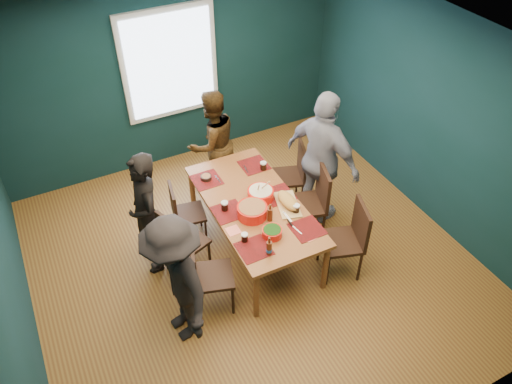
# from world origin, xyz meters

# --- Properties ---
(room) EXTENTS (5.01, 5.01, 2.71)m
(room) POSITION_xyz_m (0.00, 0.27, 1.37)
(room) COLOR olive
(room) RESTS_ON ground
(dining_table) EXTENTS (1.03, 2.01, 0.76)m
(dining_table) POSITION_xyz_m (0.13, 0.20, 0.68)
(dining_table) COLOR #955C2C
(dining_table) RESTS_ON floor
(chair_left_far) EXTENTS (0.44, 0.44, 0.85)m
(chair_left_far) POSITION_xyz_m (-0.58, 0.75, 0.49)
(chair_left_far) COLOR black
(chair_left_far) RESTS_ON floor
(chair_left_mid) EXTENTS (0.54, 0.54, 0.94)m
(chair_left_mid) POSITION_xyz_m (-0.80, 0.23, 0.55)
(chair_left_mid) COLOR black
(chair_left_mid) RESTS_ON floor
(chair_left_near) EXTENTS (0.53, 0.53, 0.94)m
(chair_left_near) POSITION_xyz_m (-0.72, -0.32, 0.55)
(chair_left_near) COLOR black
(chair_left_near) RESTS_ON floor
(chair_right_far) EXTENTS (0.53, 0.53, 0.93)m
(chair_right_far) POSITION_xyz_m (1.01, 0.74, 0.54)
(chair_right_far) COLOR black
(chair_right_far) RESTS_ON floor
(chair_right_mid) EXTENTS (0.57, 0.57, 1.01)m
(chair_right_mid) POSITION_xyz_m (0.92, 0.12, 0.59)
(chair_right_mid) COLOR black
(chair_right_mid) RESTS_ON floor
(chair_right_near) EXTENTS (0.56, 0.56, 0.99)m
(chair_right_near) POSITION_xyz_m (0.96, -0.61, 0.58)
(chair_right_near) COLOR black
(chair_right_near) RESTS_ON floor
(person_far_left) EXTENTS (0.38, 0.58, 1.59)m
(person_far_left) POSITION_xyz_m (-1.05, 0.54, 0.80)
(person_far_left) COLOR black
(person_far_left) RESTS_ON floor
(person_back) EXTENTS (0.84, 0.71, 1.53)m
(person_back) POSITION_xyz_m (0.18, 1.52, 0.77)
(person_back) COLOR black
(person_back) RESTS_ON floor
(person_right) EXTENTS (0.77, 1.17, 1.85)m
(person_right) POSITION_xyz_m (1.17, 0.36, 0.92)
(person_right) COLOR silver
(person_right) RESTS_ON floor
(person_near_left) EXTENTS (0.71, 1.09, 1.59)m
(person_near_left) POSITION_xyz_m (-1.09, -0.52, 0.80)
(person_near_left) COLOR black
(person_near_left) RESTS_ON floor
(bowl_salad) EXTENTS (0.34, 0.34, 0.14)m
(bowl_salad) POSITION_xyz_m (0.02, 0.02, 0.83)
(bowl_salad) COLOR red
(bowl_salad) RESTS_ON dining_table
(bowl_dumpling) EXTENTS (0.31, 0.31, 0.29)m
(bowl_dumpling) POSITION_xyz_m (0.24, 0.24, 0.83)
(bowl_dumpling) COLOR red
(bowl_dumpling) RESTS_ON dining_table
(bowl_herbs) EXTENTS (0.22, 0.22, 0.10)m
(bowl_herbs) POSITION_xyz_m (0.07, -0.36, 0.81)
(bowl_herbs) COLOR red
(bowl_herbs) RESTS_ON dining_table
(cutting_board) EXTENTS (0.36, 0.60, 0.13)m
(cutting_board) POSITION_xyz_m (0.47, -0.01, 0.81)
(cutting_board) COLOR tan
(cutting_board) RESTS_ON dining_table
(small_bowl) EXTENTS (0.13, 0.13, 0.06)m
(small_bowl) POSITION_xyz_m (-0.19, 0.86, 0.79)
(small_bowl) COLOR black
(small_bowl) RESTS_ON dining_table
(beer_bottle_a) EXTENTS (0.06, 0.06, 0.24)m
(beer_bottle_a) POSITION_xyz_m (-0.08, -0.58, 0.84)
(beer_bottle_a) COLOR #4A1E0D
(beer_bottle_a) RESTS_ON dining_table
(beer_bottle_b) EXTENTS (0.06, 0.06, 0.23)m
(beer_bottle_b) POSITION_xyz_m (0.17, -0.14, 0.85)
(beer_bottle_b) COLOR #4A1E0D
(beer_bottle_b) RESTS_ON dining_table
(cola_glass_a) EXTENTS (0.08, 0.08, 0.11)m
(cola_glass_a) POSITION_xyz_m (-0.23, -0.30, 0.81)
(cola_glass_a) COLOR black
(cola_glass_a) RESTS_ON dining_table
(cola_glass_b) EXTENTS (0.08, 0.08, 0.11)m
(cola_glass_b) POSITION_xyz_m (0.49, -0.16, 0.82)
(cola_glass_b) COLOR black
(cola_glass_b) RESTS_ON dining_table
(cola_glass_c) EXTENTS (0.08, 0.08, 0.11)m
(cola_glass_c) POSITION_xyz_m (0.53, 0.71, 0.82)
(cola_glass_c) COLOR black
(cola_glass_c) RESTS_ON dining_table
(cola_glass_d) EXTENTS (0.08, 0.08, 0.12)m
(cola_glass_d) POSITION_xyz_m (-0.22, 0.25, 0.82)
(cola_glass_d) COLOR black
(cola_glass_d) RESTS_ON dining_table
(napkin_a) EXTENTS (0.14, 0.14, 0.00)m
(napkin_a) POSITION_xyz_m (0.49, 0.20, 0.76)
(napkin_a) COLOR #F87868
(napkin_a) RESTS_ON dining_table
(napkin_b) EXTENTS (0.14, 0.14, 0.00)m
(napkin_b) POSITION_xyz_m (-0.27, -0.10, 0.76)
(napkin_b) COLOR #F87868
(napkin_b) RESTS_ON dining_table
(napkin_c) EXTENTS (0.16, 0.16, 0.00)m
(napkin_c) POSITION_xyz_m (0.43, -0.56, 0.76)
(napkin_c) COLOR #F87868
(napkin_c) RESTS_ON dining_table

